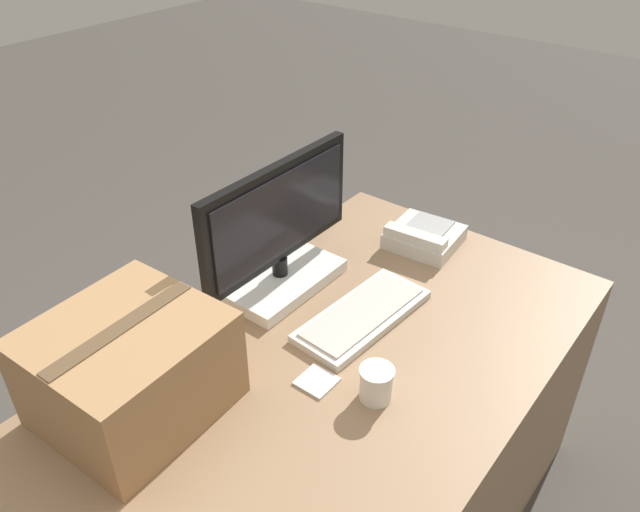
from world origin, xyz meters
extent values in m
cube|color=#8C6B4C|center=(0.00, 0.00, 0.36)|extent=(1.80, 0.90, 0.73)
cube|color=white|center=(0.29, 0.31, 0.74)|extent=(0.35, 0.22, 0.04)
cylinder|color=black|center=(0.29, 0.31, 0.79)|extent=(0.04, 0.04, 0.06)
cube|color=black|center=(0.29, 0.31, 0.96)|extent=(0.55, 0.03, 0.28)
cube|color=black|center=(0.29, 0.29, 0.96)|extent=(0.50, 0.01, 0.24)
cube|color=beige|center=(0.31, 0.03, 0.74)|extent=(0.41, 0.19, 0.02)
cube|color=#B7B2A8|center=(0.31, 0.03, 0.75)|extent=(0.38, 0.16, 0.01)
cube|color=beige|center=(0.74, 0.09, 0.75)|extent=(0.22, 0.23, 0.05)
cube|color=beige|center=(0.66, 0.08, 0.79)|extent=(0.06, 0.20, 0.03)
cube|color=gray|center=(0.77, 0.09, 0.78)|extent=(0.12, 0.13, 0.01)
cylinder|color=white|center=(0.10, -0.16, 0.76)|extent=(0.08, 0.08, 0.08)
cylinder|color=white|center=(0.10, -0.16, 0.81)|extent=(0.08, 0.08, 0.01)
cube|color=#9E754C|center=(-0.26, 0.25, 0.84)|extent=(0.39, 0.36, 0.23)
cube|color=brown|center=(-0.26, 0.25, 0.96)|extent=(0.36, 0.06, 0.00)
cube|color=silver|center=(0.05, -0.02, 0.73)|extent=(0.08, 0.08, 0.01)
camera|label=1|loc=(-0.78, -0.68, 1.80)|focal=35.00mm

